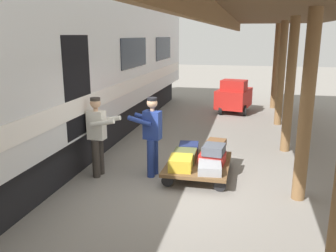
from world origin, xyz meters
name	(u,v)px	position (x,y,z in m)	size (l,w,h in m)	color
ground_plane	(188,188)	(0.00, 0.00, 0.00)	(60.00, 60.00, 0.00)	gray
platform_canopy	(312,16)	(-2.01, 0.00, 3.25)	(3.20, 18.33, 3.56)	brown
train_car	(11,79)	(3.74, 0.00, 2.06)	(3.02, 20.57, 4.00)	silver
luggage_cart	(198,164)	(-0.11, -0.68, 0.27)	(1.30, 1.73, 0.31)	brown
suitcase_red_plastic	(212,158)	(-0.40, -0.68, 0.42)	(0.52, 0.48, 0.23)	#AD231E
suitcase_orange_carryall	(215,151)	(-0.40, -1.16, 0.42)	(0.43, 0.47, 0.22)	#CC6B23
suitcase_yellow_case	(181,163)	(0.19, -0.21, 0.44)	(0.45, 0.55, 0.25)	gold
suitcase_navy_fabric	(189,149)	(0.19, -1.16, 0.44)	(0.43, 0.44, 0.26)	navy
suitcase_gray_aluminum	(210,167)	(-0.40, -0.21, 0.40)	(0.45, 0.64, 0.17)	#9EA0A5
suitcase_olive_duffel	(185,156)	(0.19, -0.68, 0.43)	(0.47, 0.50, 0.24)	brown
suitcase_brown_leather	(216,143)	(-0.43, -1.19, 0.61)	(0.39, 0.37, 0.15)	brown
suitcase_slate_roller	(214,149)	(-0.43, -0.65, 0.63)	(0.42, 0.51, 0.19)	#4C515B
porter_in_overalls	(152,134)	(0.88, -0.51, 0.93)	(0.70, 0.49, 1.70)	navy
porter_by_door	(98,134)	(1.98, -0.23, 0.93)	(0.68, 0.45, 1.70)	#332D28
baggage_tug	(234,97)	(-0.50, -7.47, 0.63)	(1.42, 1.89, 1.30)	#B21E19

